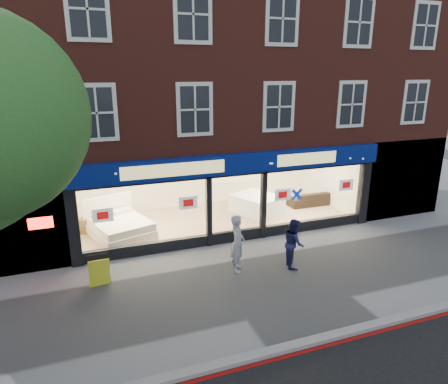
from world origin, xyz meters
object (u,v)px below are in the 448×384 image
display_bed (120,227)px  sofa (310,198)px  mattress_stack (257,204)px  pedestrian_grey (237,243)px  pedestrian_blue (294,243)px  a_board (99,271)px

display_bed → sofa: display_bed is taller
display_bed → sofa: 8.61m
mattress_stack → pedestrian_grey: pedestrian_grey is taller
pedestrian_blue → pedestrian_grey: bearing=95.2°
a_board → pedestrian_blue: 5.93m
display_bed → mattress_stack: bearing=-11.2°
a_board → pedestrian_blue: pedestrian_blue is taller
mattress_stack → sofa: 2.73m
mattress_stack → display_bed: bearing=-173.9°
display_bed → mattress_stack: size_ratio=1.16×
mattress_stack → sofa: mattress_stack is taller
display_bed → sofa: size_ratio=1.33×
sofa → a_board: bearing=23.3°
display_bed → a_board: display_bed is taller
mattress_stack → a_board: a_board is taller
pedestrian_grey → pedestrian_blue: pedestrian_grey is taller
display_bed → pedestrian_grey: 4.94m
display_bed → pedestrian_blue: bearing=-57.3°
a_board → pedestrian_blue: bearing=-11.7°
mattress_stack → pedestrian_grey: size_ratio=1.32×
display_bed → pedestrian_grey: bearing=-67.2°
display_bed → a_board: (-0.92, -3.28, -0.01)m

